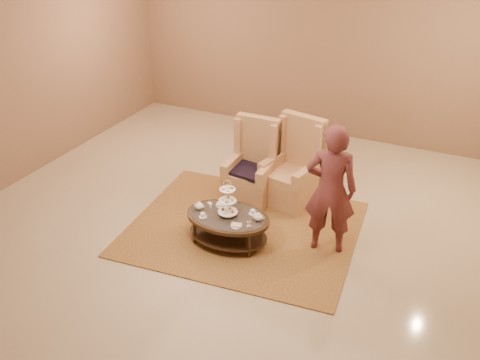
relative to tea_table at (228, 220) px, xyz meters
The scene contains 9 objects.
ground 0.41m from the tea_table, 75.93° to the left, with size 8.00×8.00×0.00m, color tan.
ceiling 0.41m from the tea_table, 75.93° to the left, with size 8.00×8.00×0.02m, color white.
wall_back 4.43m from the tea_table, 89.29° to the left, with size 8.00×0.04×3.50m, color #8A674B.
wall_left 4.19m from the tea_table, behind, with size 0.04×8.00×3.50m, color #8A674B.
rug 0.53m from the tea_table, 82.16° to the left, with size 3.35×2.87×0.02m.
tea_table is the anchor object (origin of this frame).
armchair_left 1.30m from the tea_table, 99.11° to the left, with size 0.69×0.72×1.28m.
armchair_right 1.52m from the tea_table, 74.35° to the left, with size 0.87×0.89×1.34m.
person 1.44m from the tea_table, 19.12° to the left, with size 0.74×0.57×1.81m.
Camera 1 is at (2.66, -5.62, 4.27)m, focal length 40.00 mm.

